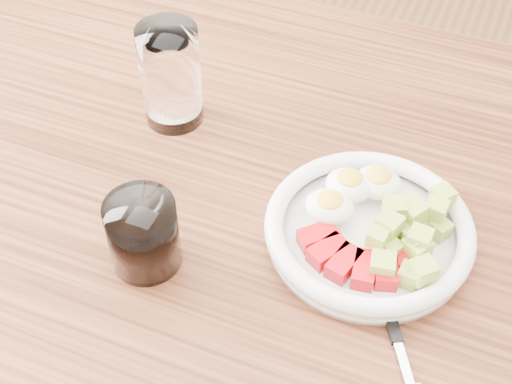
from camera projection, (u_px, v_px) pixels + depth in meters
dining_table at (260, 271)px, 0.89m from camera, size 1.50×0.90×0.77m
bowl at (370, 228)px, 0.77m from camera, size 0.23×0.23×0.06m
fork at (393, 327)px, 0.71m from camera, size 0.10×0.16×0.01m
water_glass at (171, 76)px, 0.88m from camera, size 0.08×0.08×0.13m
coffee_glass at (143, 235)px, 0.74m from camera, size 0.07×0.07×0.09m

